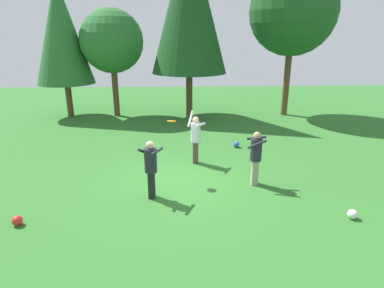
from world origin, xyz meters
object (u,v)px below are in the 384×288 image
at_px(person_catcher, 151,165).
at_px(frisbee, 171,121).
at_px(tree_far_right, 293,12).
at_px(ball_red, 17,221).
at_px(ball_blue, 236,144).
at_px(tree_center, 189,2).
at_px(person_thrower, 196,136).
at_px(tree_left, 112,42).
at_px(person_bystander, 256,154).
at_px(ball_white, 352,214).
at_px(tree_far_left, 61,32).

height_order(person_catcher, frisbee, frisbee).
bearing_deg(person_catcher, tree_far_right, -10.24).
distance_m(ball_red, ball_blue, 8.27).
relative_size(tree_far_right, tree_center, 0.83).
bearing_deg(ball_red, ball_blue, 41.18).
relative_size(person_thrower, tree_left, 0.33).
bearing_deg(person_bystander, tree_far_right, -101.87).
bearing_deg(tree_left, ball_white, -55.49).
height_order(person_thrower, ball_blue, person_thrower).
relative_size(person_thrower, ball_red, 7.56).
height_order(person_catcher, tree_far_left, tree_far_left).
distance_m(ball_blue, tree_far_left, 11.04).
height_order(person_thrower, tree_center, tree_center).
height_order(ball_blue, tree_far_left, tree_far_left).
relative_size(person_catcher, person_bystander, 1.00).
height_order(tree_left, tree_center, tree_center).
height_order(tree_far_right, tree_center, tree_center).
height_order(person_bystander, frisbee, frisbee).
xyz_separation_m(person_bystander, frisbee, (-2.50, 0.48, 0.90)).
distance_m(frisbee, ball_red, 4.78).
xyz_separation_m(person_thrower, frisbee, (-0.80, -1.34, 0.88)).
relative_size(person_thrower, tree_far_left, 0.26).
relative_size(ball_white, tree_far_left, 0.03).
bearing_deg(ball_white, person_bystander, 133.90).
relative_size(person_bystander, frisbee, 5.23).
xyz_separation_m(person_bystander, tree_far_left, (-8.34, 9.11, 3.52)).
height_order(person_catcher, ball_blue, person_catcher).
bearing_deg(frisbee, tree_center, 84.33).
distance_m(tree_far_right, tree_far_left, 12.17).
bearing_deg(tree_far_right, tree_center, -176.71).
xyz_separation_m(person_thrower, ball_white, (3.69, -3.89, -0.89)).
bearing_deg(frisbee, ball_white, -29.54).
distance_m(person_bystander, frisbee, 2.70).
distance_m(tree_far_right, tree_center, 5.49).
xyz_separation_m(tree_left, tree_center, (4.10, -0.47, 1.90)).
xyz_separation_m(person_catcher, tree_left, (-2.72, 9.97, 3.05)).
relative_size(ball_red, ball_white, 1.01).
height_order(frisbee, tree_far_right, tree_far_right).
bearing_deg(tree_far_left, person_thrower, -47.70).
bearing_deg(frisbee, ball_red, -145.85).
bearing_deg(person_catcher, tree_center, 16.39).
height_order(person_thrower, ball_red, person_thrower).
height_order(person_thrower, person_catcher, person_thrower).
xyz_separation_m(ball_red, tree_far_right, (9.96, 11.09, 5.39)).
xyz_separation_m(person_thrower, ball_red, (-4.47, -3.83, -0.89)).
xyz_separation_m(frisbee, ball_red, (-3.67, -2.49, -1.77)).
bearing_deg(tree_left, tree_center, -6.54).
distance_m(tree_far_left, tree_center, 6.82).
distance_m(person_thrower, ball_blue, 2.54).
bearing_deg(ball_blue, frisbee, -130.82).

